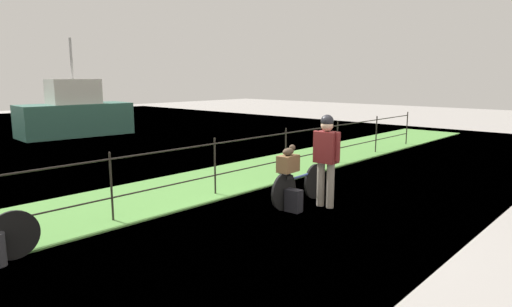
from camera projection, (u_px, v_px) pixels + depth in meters
ground_plane at (298, 217)px, 7.41m from camera, size 60.00×60.00×0.00m
grass_strip at (189, 187)px, 9.34m from camera, size 27.00×2.40×0.03m
harbor_water at (20, 143)px, 15.71m from camera, size 30.00×30.00×0.00m
iron_fence at (215, 162)px, 8.67m from camera, size 18.04×0.04×1.16m
bicycle_main at (300, 185)px, 8.09m from camera, size 1.70×0.18×0.68m
wooden_crate at (288, 164)px, 7.72m from camera, size 0.40×0.26×0.30m
terrier_dog at (289, 151)px, 7.70m from camera, size 0.32×0.15×0.18m
cyclist_person at (326, 153)px, 7.82m from camera, size 0.28×0.54×1.68m
backpack_on_paving at (294, 201)px, 7.66m from camera, size 0.20×0.29×0.40m
moored_boat_near at (75, 114)px, 17.63m from camera, size 4.37×2.07×3.87m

